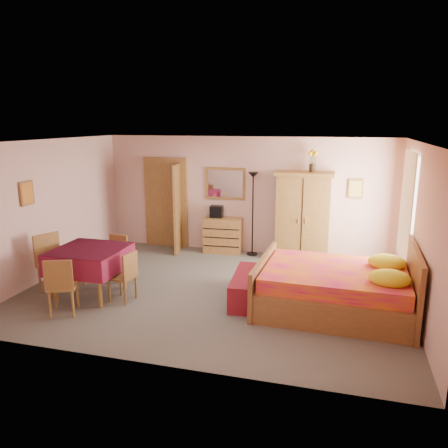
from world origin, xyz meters
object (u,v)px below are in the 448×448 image
(stereo, at_px, (217,212))
(chest_of_drawers, at_px, (223,235))
(sunflower_vase, at_px, (313,161))
(chair_south, at_px, (63,285))
(wardrobe, at_px, (303,217))
(bed, at_px, (335,276))
(wall_mirror, at_px, (225,184))
(chair_west, at_px, (54,264))
(chair_north, at_px, (114,259))
(floor_lamp, at_px, (253,214))
(dining_table, at_px, (91,272))
(bench, at_px, (248,287))
(chair_east, at_px, (122,276))

(stereo, bearing_deg, chest_of_drawers, -11.83)
(sunflower_vase, relative_size, chair_south, 0.50)
(chest_of_drawers, xyz_separation_m, wardrobe, (1.78, -0.07, 0.55))
(stereo, height_order, bed, bed)
(wall_mirror, distance_m, chair_south, 4.41)
(chair_south, height_order, chair_west, chair_west)
(stereo, height_order, chair_north, stereo)
(wall_mirror, xyz_separation_m, floor_lamp, (0.68, -0.21, -0.62))
(stereo, relative_size, chair_west, 0.27)
(floor_lamp, xyz_separation_m, chair_north, (-2.17, -2.25, -0.51))
(wall_mirror, distance_m, wardrobe, 1.90)
(sunflower_vase, bearing_deg, chair_north, -146.79)
(dining_table, xyz_separation_m, chair_west, (-0.66, -0.06, 0.10))
(chair_south, distance_m, chair_west, 0.95)
(stereo, xyz_separation_m, chair_west, (-2.01, -3.12, -0.42))
(floor_lamp, distance_m, dining_table, 3.77)
(wardrobe, xyz_separation_m, sunflower_vase, (0.14, 0.06, 1.18))
(wall_mirror, distance_m, sunflower_vase, 2.02)
(floor_lamp, xyz_separation_m, dining_table, (-2.19, -3.02, -0.51))
(wall_mirror, height_order, chair_south, wall_mirror)
(bench, distance_m, chair_east, 2.11)
(chair_west, bearing_deg, bench, 124.37)
(wall_mirror, relative_size, bed, 0.39)
(sunflower_vase, xyz_separation_m, chair_south, (-3.45, -3.76, -1.67))
(floor_lamp, height_order, wardrobe, wardrobe)
(wall_mirror, bearing_deg, chair_north, -122.74)
(stereo, height_order, dining_table, stereo)
(wardrobe, bearing_deg, chair_east, -132.42)
(floor_lamp, xyz_separation_m, bed, (1.84, -2.53, -0.37))
(sunflower_vase, relative_size, bench, 0.35)
(chair_west, distance_m, chair_east, 1.29)
(bench, distance_m, chair_west, 3.37)
(sunflower_vase, height_order, chair_south, sunflower_vase)
(wardrobe, height_order, chair_west, wardrobe)
(stereo, relative_size, floor_lamp, 0.15)
(dining_table, bearing_deg, bench, 10.91)
(chair_south, distance_m, chair_east, 0.95)
(floor_lamp, relative_size, dining_table, 1.63)
(chair_west, height_order, chair_east, chair_west)
(stereo, height_order, chair_east, stereo)
(chest_of_drawers, xyz_separation_m, chair_west, (-2.17, -3.09, 0.11))
(floor_lamp, relative_size, chair_north, 2.21)
(wardrobe, bearing_deg, bench, -105.65)
(dining_table, bearing_deg, chair_west, -174.65)
(chest_of_drawers, xyz_separation_m, chair_east, (-0.89, -3.08, 0.02))
(bed, distance_m, dining_table, 4.06)
(chair_west, xyz_separation_m, chair_east, (1.28, 0.01, -0.09))
(wall_mirror, height_order, chair_west, wall_mirror)
(wall_mirror, height_order, wardrobe, wall_mirror)
(stereo, distance_m, floor_lamp, 0.84)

